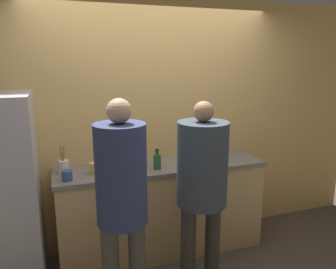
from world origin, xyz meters
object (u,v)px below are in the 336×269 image
(bottle_red, at_px, (141,160))
(utensil_crock, at_px, (63,166))
(fruit_bowl, at_px, (210,155))
(cup_blue, at_px, (67,175))
(cup_yellow, at_px, (94,168))
(bottle_green, at_px, (157,161))
(person_center, at_px, (202,177))
(person_left, at_px, (122,194))

(bottle_red, bearing_deg, utensil_crock, 168.53)
(fruit_bowl, xyz_separation_m, cup_blue, (-1.47, -0.18, 0.01))
(fruit_bowl, height_order, cup_blue, fruit_bowl)
(utensil_crock, distance_m, bottle_red, 0.72)
(cup_yellow, bearing_deg, bottle_green, -6.16)
(person_center, distance_m, cup_blue, 1.17)
(fruit_bowl, distance_m, utensil_crock, 1.49)
(bottle_green, bearing_deg, cup_yellow, 173.84)
(utensil_crock, height_order, cup_yellow, utensil_crock)
(person_left, distance_m, fruit_bowl, 1.41)
(bottle_red, bearing_deg, person_left, -113.94)
(bottle_green, bearing_deg, person_center, -67.88)
(person_left, bearing_deg, bottle_green, 55.58)
(person_left, distance_m, cup_blue, 0.76)
(bottle_red, relative_size, bottle_green, 1.22)
(person_center, relative_size, utensil_crock, 6.46)
(cup_yellow, bearing_deg, cup_blue, -157.97)
(utensil_crock, relative_size, bottle_red, 1.06)
(fruit_bowl, relative_size, bottle_red, 1.27)
(utensil_crock, bearing_deg, person_center, -33.98)
(bottle_red, relative_size, cup_blue, 2.63)
(utensil_crock, bearing_deg, bottle_red, -11.47)
(person_left, xyz_separation_m, fruit_bowl, (1.12, 0.85, -0.06))
(bottle_green, bearing_deg, utensil_crock, 167.99)
(person_center, height_order, utensil_crock, person_center)
(person_left, distance_m, cup_yellow, 0.78)
(bottle_green, relative_size, cup_yellow, 1.92)
(bottle_green, bearing_deg, bottle_red, 165.54)
(person_left, height_order, cup_yellow, person_left)
(person_center, bearing_deg, person_left, -167.16)
(cup_yellow, bearing_deg, utensil_crock, 156.06)
(person_center, bearing_deg, utensil_crock, 146.02)
(bottle_green, bearing_deg, person_left, -124.42)
(person_center, xyz_separation_m, utensil_crock, (-1.08, 0.73, -0.01))
(fruit_bowl, height_order, bottle_green, bottle_green)
(person_left, relative_size, person_center, 1.04)
(person_left, xyz_separation_m, bottle_green, (0.48, 0.70, -0.02))
(utensil_crock, relative_size, bottle_green, 1.29)
(cup_yellow, distance_m, cup_blue, 0.26)
(utensil_crock, bearing_deg, fruit_bowl, -1.26)
(person_left, height_order, cup_blue, person_left)
(person_center, xyz_separation_m, cup_yellow, (-0.81, 0.61, -0.03))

